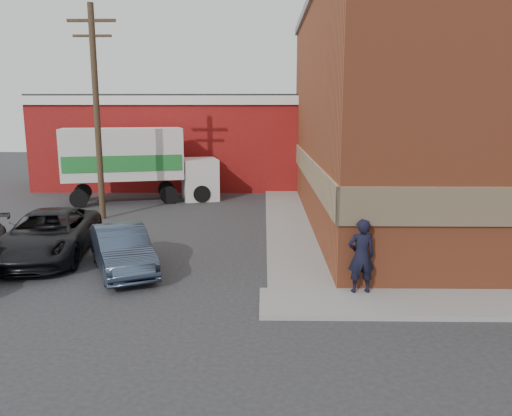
% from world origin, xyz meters
% --- Properties ---
extents(ground, '(90.00, 90.00, 0.00)m').
position_xyz_m(ground, '(0.00, 0.00, 0.00)').
color(ground, '#28282B').
rests_on(ground, ground).
extents(brick_building, '(14.25, 18.25, 9.36)m').
position_xyz_m(brick_building, '(8.50, 9.00, 4.68)').
color(brick_building, '#9D4628').
rests_on(brick_building, ground).
extents(sidewalk_west, '(1.80, 18.00, 0.12)m').
position_xyz_m(sidewalk_west, '(0.60, 9.00, 0.06)').
color(sidewalk_west, gray).
rests_on(sidewalk_west, ground).
extents(warehouse, '(16.30, 8.30, 5.60)m').
position_xyz_m(warehouse, '(-6.00, 20.00, 2.81)').
color(warehouse, maroon).
rests_on(warehouse, ground).
extents(utility_pole, '(2.00, 0.26, 9.00)m').
position_xyz_m(utility_pole, '(-7.50, 9.00, 4.75)').
color(utility_pole, '#463723').
rests_on(utility_pole, ground).
extents(man, '(0.73, 0.52, 1.90)m').
position_xyz_m(man, '(2.05, -0.25, 1.07)').
color(man, black).
rests_on(man, sidewalk_south).
extents(sedan, '(2.98, 4.26, 1.33)m').
position_xyz_m(sedan, '(-4.58, 1.70, 0.67)').
color(sedan, '#334055').
rests_on(sedan, ground).
extents(suv_a, '(3.11, 5.64, 1.50)m').
position_xyz_m(suv_a, '(-7.35, 3.10, 0.75)').
color(suv_a, black).
rests_on(suv_a, ground).
extents(box_truck, '(8.03, 4.15, 3.80)m').
position_xyz_m(box_truck, '(-6.89, 13.21, 2.19)').
color(box_truck, silver).
rests_on(box_truck, ground).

